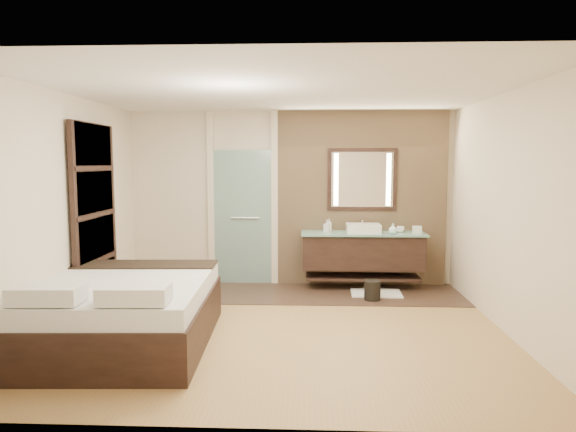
{
  "coord_description": "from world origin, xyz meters",
  "views": [
    {
      "loc": [
        0.3,
        -5.76,
        1.91
      ],
      "look_at": [
        0.03,
        0.6,
        1.25
      ],
      "focal_mm": 32.0,
      "sensor_mm": 36.0,
      "label": 1
    }
  ],
  "objects_px": {
    "vanity": "(363,251)",
    "mirror_unit": "(362,180)",
    "bed": "(124,312)",
    "waste_bin": "(372,291)"
  },
  "relations": [
    {
      "from": "vanity",
      "to": "mirror_unit",
      "type": "xyz_separation_m",
      "value": [
        0.0,
        0.24,
        1.07
      ]
    },
    {
      "from": "mirror_unit",
      "to": "bed",
      "type": "bearing_deg",
      "value": -135.1
    },
    {
      "from": "mirror_unit",
      "to": "waste_bin",
      "type": "bearing_deg",
      "value": -85.52
    },
    {
      "from": "bed",
      "to": "waste_bin",
      "type": "xyz_separation_m",
      "value": [
        2.82,
        1.83,
        -0.21
      ]
    },
    {
      "from": "mirror_unit",
      "to": "vanity",
      "type": "bearing_deg",
      "value": -90.0
    },
    {
      "from": "vanity",
      "to": "waste_bin",
      "type": "bearing_deg",
      "value": -83.94
    },
    {
      "from": "waste_bin",
      "to": "vanity",
      "type": "bearing_deg",
      "value": 96.06
    },
    {
      "from": "vanity",
      "to": "waste_bin",
      "type": "relative_size",
      "value": 6.56
    },
    {
      "from": "mirror_unit",
      "to": "waste_bin",
      "type": "xyz_separation_m",
      "value": [
        0.07,
        -0.91,
        -1.51
      ]
    },
    {
      "from": "mirror_unit",
      "to": "bed",
      "type": "distance_m",
      "value": 4.09
    }
  ]
}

